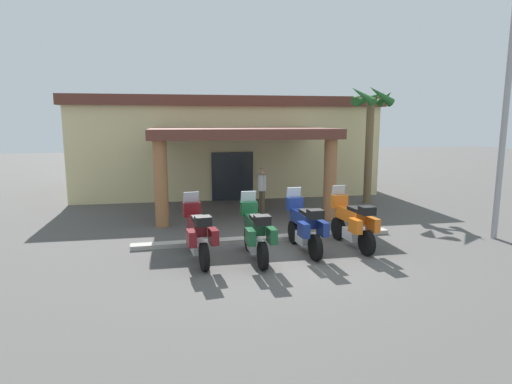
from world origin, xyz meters
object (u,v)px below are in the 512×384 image
at_px(motorcycle_green, 256,232).
at_px(palm_tree_near_portico, 370,117).
at_px(motorcycle_blue, 305,226).
at_px(pedestrian, 262,187).
at_px(motorcycle_orange, 353,222).
at_px(motorcycle_maroon, 198,233).
at_px(roadside_sign, 511,52).
at_px(motel_building, 224,144).

xyz_separation_m(motorcycle_green, palm_tree_near_portico, (6.32, 6.24, 2.89)).
bearing_deg(motorcycle_blue, pedestrian, -3.15).
xyz_separation_m(motorcycle_orange, palm_tree_near_portico, (3.50, 5.83, 2.89)).
xyz_separation_m(motorcycle_maroon, roadside_sign, (8.74, 0.07, 4.61)).
distance_m(motorcycle_green, roadside_sign, 8.66).
relative_size(motel_building, motorcycle_maroon, 6.50).
distance_m(motorcycle_green, motorcycle_orange, 2.85).
height_order(motorcycle_maroon, pedestrian, pedestrian).
height_order(pedestrian, roadside_sign, roadside_sign).
bearing_deg(roadside_sign, motel_building, 119.30).
xyz_separation_m(motorcycle_blue, pedestrian, (0.12, 5.11, 0.27)).
bearing_deg(motel_building, palm_tree_near_portico, -42.20).
height_order(motorcycle_green, roadside_sign, roadside_sign).
bearing_deg(palm_tree_near_portico, motorcycle_maroon, -142.09).
bearing_deg(motorcycle_orange, roadside_sign, -95.31).
relative_size(motel_building, motorcycle_green, 6.51).
distance_m(motel_building, motorcycle_blue, 11.29).
bearing_deg(motorcycle_blue, motorcycle_green, 101.73).
bearing_deg(roadside_sign, pedestrian, 138.35).
distance_m(motorcycle_maroon, roadside_sign, 9.88).
xyz_separation_m(motorcycle_orange, roadside_sign, (4.51, -0.12, 4.61)).
bearing_deg(pedestrian, motorcycle_maroon, -134.84).
height_order(motel_building, motorcycle_blue, motel_building).
bearing_deg(motorcycle_maroon, motorcycle_orange, -92.57).
bearing_deg(pedestrian, roadside_sign, -57.13).
relative_size(motorcycle_maroon, motorcycle_orange, 1.00).
height_order(motorcycle_orange, palm_tree_near_portico, palm_tree_near_portico).
bearing_deg(motorcycle_blue, roadside_sign, -92.25).
bearing_deg(motorcycle_blue, palm_tree_near_portico, -41.56).
xyz_separation_m(motorcycle_orange, pedestrian, (-1.29, 5.04, 0.27)).
relative_size(motorcycle_maroon, motorcycle_blue, 1.00).
bearing_deg(pedestrian, motorcycle_orange, -91.12).
distance_m(motorcycle_maroon, palm_tree_near_portico, 10.21).
height_order(motel_building, motorcycle_orange, motel_building).
bearing_deg(palm_tree_near_portico, motorcycle_blue, -129.74).
distance_m(motorcycle_maroon, motorcycle_green, 1.43).
height_order(pedestrian, palm_tree_near_portico, palm_tree_near_portico).
relative_size(motorcycle_blue, motorcycle_orange, 1.00).
height_order(motorcycle_green, pedestrian, pedestrian).
distance_m(motorcycle_maroon, motorcycle_blue, 2.82).
height_order(motorcycle_maroon, motorcycle_blue, same).
bearing_deg(motorcycle_green, roadside_sign, -87.35).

